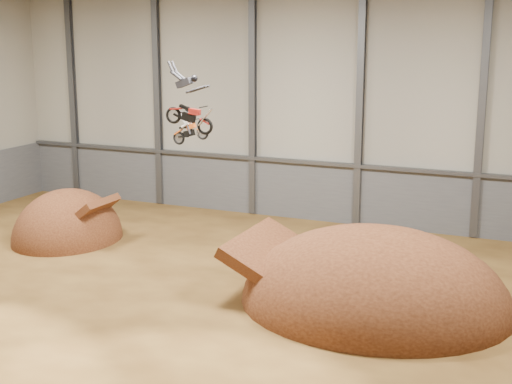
# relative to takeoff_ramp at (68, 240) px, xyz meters

# --- Properties ---
(floor) EXTENTS (40.00, 40.00, 0.00)m
(floor) POSITION_rel_takeoff_ramp_xyz_m (10.31, -5.53, 0.00)
(floor) COLOR #4C3114
(floor) RESTS_ON ground
(back_wall) EXTENTS (40.00, 0.10, 14.00)m
(back_wall) POSITION_rel_takeoff_ramp_xyz_m (10.31, 9.47, 7.00)
(back_wall) COLOR #9E9A8C
(back_wall) RESTS_ON ground
(lower_band_back) EXTENTS (39.80, 0.18, 3.50)m
(lower_band_back) POSITION_rel_takeoff_ramp_xyz_m (10.31, 9.37, 1.75)
(lower_band_back) COLOR #56595E
(lower_band_back) RESTS_ON ground
(steel_rail) EXTENTS (39.80, 0.35, 0.20)m
(steel_rail) POSITION_rel_takeoff_ramp_xyz_m (10.31, 9.22, 3.55)
(steel_rail) COLOR #47494F
(steel_rail) RESTS_ON lower_band_back
(steel_column_0) EXTENTS (0.40, 0.36, 13.90)m
(steel_column_0) POSITION_rel_takeoff_ramp_xyz_m (-6.36, 9.27, 7.00)
(steel_column_0) COLOR #47494F
(steel_column_0) RESTS_ON ground
(steel_column_1) EXTENTS (0.40, 0.36, 13.90)m
(steel_column_1) POSITION_rel_takeoff_ramp_xyz_m (0.31, 9.27, 7.00)
(steel_column_1) COLOR #47494F
(steel_column_1) RESTS_ON ground
(steel_column_2) EXTENTS (0.40, 0.36, 13.90)m
(steel_column_2) POSITION_rel_takeoff_ramp_xyz_m (6.98, 9.27, 7.00)
(steel_column_2) COLOR #47494F
(steel_column_2) RESTS_ON ground
(steel_column_3) EXTENTS (0.40, 0.36, 13.90)m
(steel_column_3) POSITION_rel_takeoff_ramp_xyz_m (13.64, 9.27, 7.00)
(steel_column_3) COLOR #47494F
(steel_column_3) RESTS_ON ground
(steel_column_4) EXTENTS (0.40, 0.36, 13.90)m
(steel_column_4) POSITION_rel_takeoff_ramp_xyz_m (20.31, 9.27, 7.00)
(steel_column_4) COLOR #47494F
(steel_column_4) RESTS_ON ground
(takeoff_ramp) EXTENTS (5.61, 6.47, 5.61)m
(takeoff_ramp) POSITION_rel_takeoff_ramp_xyz_m (0.00, 0.00, 0.00)
(takeoff_ramp) COLOR #3E1D0F
(takeoff_ramp) RESTS_ON ground
(landing_ramp) EXTENTS (11.25, 9.95, 6.49)m
(landing_ramp) POSITION_rel_takeoff_ramp_xyz_m (17.75, -2.69, 0.00)
(landing_ramp) COLOR #3E1D0F
(landing_ramp) RESTS_ON ground
(fmx_rider_a) EXTENTS (2.45, 0.97, 2.25)m
(fmx_rider_a) POSITION_rel_takeoff_ramp_xyz_m (8.25, -0.78, 6.92)
(fmx_rider_a) COLOR #C75116
(fmx_rider_b) EXTENTS (3.61, 0.94, 3.29)m
(fmx_rider_b) POSITION_rel_takeoff_ramp_xyz_m (9.47, -3.40, 8.33)
(fmx_rider_b) COLOR red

